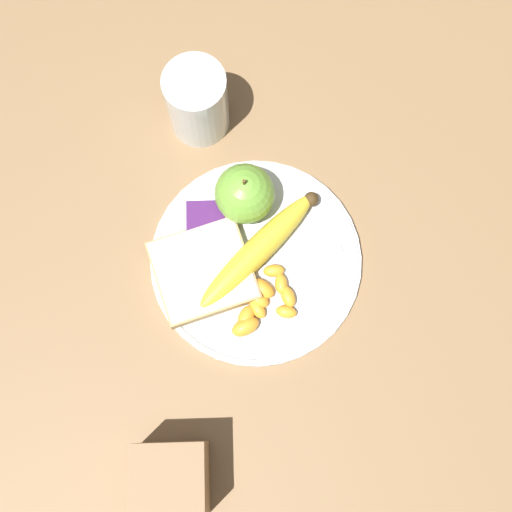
# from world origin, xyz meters

# --- Properties ---
(ground_plane) EXTENTS (3.00, 3.00, 0.00)m
(ground_plane) POSITION_xyz_m (0.00, 0.00, 0.00)
(ground_plane) COLOR olive
(plate) EXTENTS (0.26, 0.26, 0.01)m
(plate) POSITION_xyz_m (0.00, 0.00, 0.01)
(plate) COLOR silver
(plate) RESTS_ON ground_plane
(juice_glass) EXTENTS (0.08, 0.08, 0.11)m
(juice_glass) POSITION_xyz_m (-0.07, 0.19, 0.05)
(juice_glass) COLOR silver
(juice_glass) RESTS_ON ground_plane
(apple) EXTENTS (0.07, 0.07, 0.08)m
(apple) POSITION_xyz_m (-0.01, 0.07, 0.05)
(apple) COLOR #72B23D
(apple) RESTS_ON plate
(banana) EXTENTS (0.17, 0.16, 0.03)m
(banana) POSITION_xyz_m (0.01, 0.01, 0.03)
(banana) COLOR yellow
(banana) RESTS_ON plate
(bread_slice) EXTENTS (0.14, 0.14, 0.02)m
(bread_slice) POSITION_xyz_m (-0.06, -0.02, 0.02)
(bread_slice) COLOR tan
(bread_slice) RESTS_ON plate
(fork) EXTENTS (0.18, 0.07, 0.00)m
(fork) POSITION_xyz_m (0.00, -0.02, 0.01)
(fork) COLOR #B2B2B7
(fork) RESTS_ON plate
(jam_packet) EXTENTS (0.05, 0.04, 0.02)m
(jam_packet) POSITION_xyz_m (-0.06, 0.05, 0.02)
(jam_packet) COLOR white
(jam_packet) RESTS_ON plate
(orange_segment_0) EXTENTS (0.02, 0.03, 0.02)m
(orange_segment_0) POSITION_xyz_m (0.04, -0.05, 0.02)
(orange_segment_0) COLOR #F9A32D
(orange_segment_0) RESTS_ON plate
(orange_segment_1) EXTENTS (0.03, 0.02, 0.01)m
(orange_segment_1) POSITION_xyz_m (0.02, -0.02, 0.02)
(orange_segment_1) COLOR #F9A32D
(orange_segment_1) RESTS_ON plate
(orange_segment_2) EXTENTS (0.04, 0.03, 0.02)m
(orange_segment_2) POSITION_xyz_m (-0.00, -0.05, 0.02)
(orange_segment_2) COLOR #F9A32D
(orange_segment_2) RESTS_ON plate
(orange_segment_3) EXTENTS (0.02, 0.03, 0.01)m
(orange_segment_3) POSITION_xyz_m (0.03, -0.03, 0.02)
(orange_segment_3) COLOR #F9A32D
(orange_segment_3) RESTS_ON plate
(orange_segment_4) EXTENTS (0.03, 0.03, 0.02)m
(orange_segment_4) POSITION_xyz_m (-0.01, -0.07, 0.02)
(orange_segment_4) COLOR #F9A32D
(orange_segment_4) RESTS_ON plate
(orange_segment_5) EXTENTS (0.04, 0.04, 0.02)m
(orange_segment_5) POSITION_xyz_m (0.01, -0.04, 0.02)
(orange_segment_5) COLOR #F9A32D
(orange_segment_5) RESTS_ON plate
(orange_segment_6) EXTENTS (0.03, 0.03, 0.01)m
(orange_segment_6) POSITION_xyz_m (-0.00, -0.06, 0.02)
(orange_segment_6) COLOR #F9A32D
(orange_segment_6) RESTS_ON plate
(orange_segment_7) EXTENTS (0.04, 0.03, 0.02)m
(orange_segment_7) POSITION_xyz_m (-0.02, -0.08, 0.02)
(orange_segment_7) COLOR #F9A32D
(orange_segment_7) RESTS_ON plate
(orange_segment_8) EXTENTS (0.03, 0.02, 0.01)m
(orange_segment_8) POSITION_xyz_m (0.03, -0.07, 0.02)
(orange_segment_8) COLOR #F9A32D
(orange_segment_8) RESTS_ON plate
(condiment_caddy) EXTENTS (0.08, 0.08, 0.09)m
(condiment_caddy) POSITION_xyz_m (-0.10, -0.25, 0.05)
(condiment_caddy) COLOR #93704C
(condiment_caddy) RESTS_ON ground_plane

